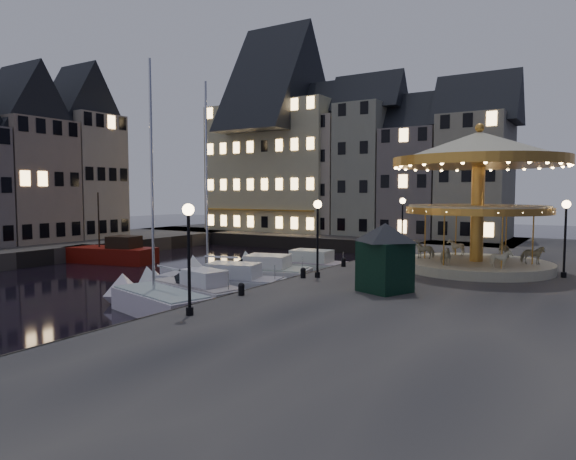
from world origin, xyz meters
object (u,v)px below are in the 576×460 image
Objects in this scene: bollard_b at (303,272)px; motorboat_d at (250,275)px; motorboat_a at (154,302)px; motorboat_b at (192,292)px; bollard_a at (241,289)px; motorboat_e at (295,268)px; red_fishing_boat at (111,254)px; streetlamp_c at (402,217)px; bollard_c at (344,262)px; streetlamp_d at (566,227)px; bollard_d at (377,253)px; carousel at (479,174)px; streetlamp_a at (189,243)px; streetlamp_b at (318,227)px; motorboat_c at (213,284)px; ticket_kiosk at (385,245)px.

bollard_b is 0.07× the size of motorboat_d.
motorboat_a is 8.80m from motorboat_d.
bollard_a is at bearing -21.68° from motorboat_b.
motorboat_d and motorboat_e have the same top height.
motorboat_a is 1.38× the size of red_fishing_boat.
bollard_c is at bearing -93.81° from streetlamp_c.
streetlamp_d is at bearing 38.92° from motorboat_a.
motorboat_e reaches higher than bollard_c.
carousel is at bearing -20.37° from bollard_d.
streetlamp_a is 1.00× the size of streetlamp_b.
bollard_c is 0.07× the size of motorboat_d.
bollard_b is 0.05× the size of motorboat_a.
red_fishing_boat is at bearing 154.18° from bollard_a.
motorboat_c reaches higher than motorboat_e.
ticket_kiosk reaches higher than bollard_b.
bollard_a is 0.16× the size of ticket_kiosk.
streetlamp_c is at bearing 90.00° from streetlamp_b.
streetlamp_b is (0.00, 10.00, 0.00)m from streetlamp_a.
streetlamp_b is 0.52× the size of motorboat_d.
streetlamp_b reaches higher than motorboat_d.
bollard_c is 0.07× the size of motorboat_e.
motorboat_e is at bearing 86.45° from motorboat_c.
bollard_d is at bearing 66.84° from motorboat_c.
bollard_a is 0.07× the size of red_fishing_boat.
bollard_b is at bearing 90.00° from bollard_a.
motorboat_b is (-4.68, -3.64, -0.96)m from bollard_b.
ticket_kiosk reaches higher than bollard_d.
motorboat_e is (-5.18, 16.34, -3.37)m from streetlamp_a.
motorboat_b is at bearing -26.93° from red_fishing_boat.
red_fishing_boat is at bearing -175.46° from streetlamp_d.
streetlamp_d reaches higher than ticket_kiosk.
red_fishing_boat reaches higher than motorboat_e.
motorboat_d is at bearing -125.32° from bollard_d.
motorboat_c is at bearing -164.50° from bollard_b.
streetlamp_b is at bearing 50.07° from motorboat_a.
bollard_d is 0.16× the size of ticket_kiosk.
bollard_a is 1.00× the size of bollard_b.
streetlamp_a reaches higher than motorboat_d.
carousel is (12.84, 5.07, 6.32)m from motorboat_d.
carousel is (7.32, 2.78, 5.36)m from bollard_c.
motorboat_a is 12.90m from motorboat_e.
streetlamp_d reaches higher than motorboat_d.
bollard_a is (-0.60, -6.00, -2.41)m from streetlamp_b.
motorboat_d is at bearing 97.55° from motorboat_b.
motorboat_d is at bearing 153.83° from bollard_b.
ticket_kiosk is at bearing -51.01° from bollard_c.
motorboat_e is (-16.48, -0.66, -3.37)m from streetlamp_d.
red_fishing_boat is (-22.01, 14.36, -3.31)m from streetlamp_a.
streetlamp_c is 1.00× the size of streetlamp_d.
streetlamp_b is at bearing 38.12° from motorboat_b.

